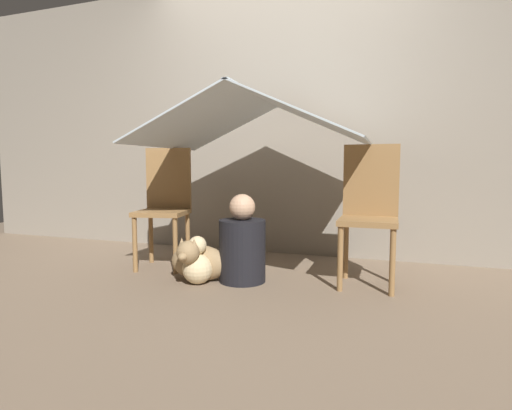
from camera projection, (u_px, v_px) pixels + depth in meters
name	position (u px, v px, depth m)	size (l,w,h in m)	color
ground_plane	(249.00, 282.00, 2.75)	(8.80, 8.80, 0.00)	#7A6651
wall_back	(287.00, 116.00, 3.59)	(7.00, 0.05, 2.50)	gray
chair_left	(165.00, 202.00, 3.18)	(0.44, 0.44, 0.95)	olive
chair_right	(369.00, 209.00, 2.67)	(0.37, 0.37, 0.95)	olive
sheet_canopy	(256.00, 119.00, 2.80)	(1.56, 1.11, 0.36)	silver
person_front	(242.00, 246.00, 2.75)	(0.32, 0.32, 0.61)	black
dog	(198.00, 261.00, 2.76)	(0.43, 0.36, 0.33)	#9E7F56
plush_toy	(198.00, 264.00, 2.70)	(0.21, 0.21, 0.33)	beige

